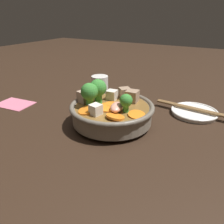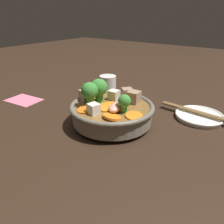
# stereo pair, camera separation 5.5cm
# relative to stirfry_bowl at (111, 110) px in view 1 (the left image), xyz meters

# --- Properties ---
(ground_plane) EXTENTS (3.00, 3.00, 0.00)m
(ground_plane) POSITION_rel_stirfry_bowl_xyz_m (0.00, 0.00, -0.04)
(ground_plane) COLOR black
(stirfry_bowl) EXTENTS (0.21, 0.21, 0.11)m
(stirfry_bowl) POSITION_rel_stirfry_bowl_xyz_m (0.00, 0.00, 0.00)
(stirfry_bowl) COLOR slate
(stirfry_bowl) RESTS_ON ground_plane
(side_saucer) EXTENTS (0.13, 0.13, 0.01)m
(side_saucer) POSITION_rel_stirfry_bowl_xyz_m (0.18, 0.17, -0.03)
(side_saucer) COLOR white
(side_saucer) RESTS_ON ground_plane
(tea_cup) EXTENTS (0.06, 0.06, 0.06)m
(tea_cup) POSITION_rel_stirfry_bowl_xyz_m (-0.17, 0.20, -0.01)
(tea_cup) COLOR white
(tea_cup) RESTS_ON ground_plane
(napkin) EXTENTS (0.12, 0.09, 0.00)m
(napkin) POSITION_rel_stirfry_bowl_xyz_m (-0.33, -0.04, -0.04)
(napkin) COLOR #D16B84
(napkin) RESTS_ON ground_plane
(chopsticks_pair) EXTENTS (0.22, 0.04, 0.01)m
(chopsticks_pair) POSITION_rel_stirfry_bowl_xyz_m (0.18, 0.17, -0.02)
(chopsticks_pair) COLOR olive
(chopsticks_pair) RESTS_ON side_saucer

